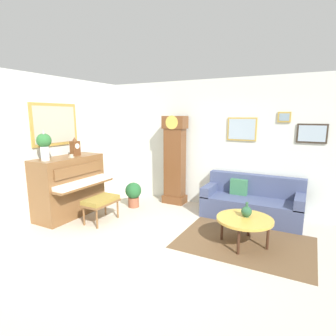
{
  "coord_description": "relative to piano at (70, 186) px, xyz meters",
  "views": [
    {
      "loc": [
        2.07,
        -3.43,
        2.03
      ],
      "look_at": [
        -0.29,
        1.02,
        1.06
      ],
      "focal_mm": 29.12,
      "sensor_mm": 36.0,
      "label": 1
    }
  ],
  "objects": [
    {
      "name": "wall_left",
      "position": [
        -0.37,
        -0.37,
        0.8
      ],
      "size": [
        0.13,
        4.9,
        2.8
      ],
      "color": "silver",
      "rests_on": "ground_plane"
    },
    {
      "name": "grandfather_clock",
      "position": [
        1.54,
        1.71,
        0.35
      ],
      "size": [
        0.52,
        0.34,
        2.03
      ],
      "color": "brown",
      "rests_on": "ground_plane"
    },
    {
      "name": "mantel_clock",
      "position": [
        0.0,
        0.2,
        0.77
      ],
      "size": [
        0.13,
        0.18,
        0.38
      ],
      "color": "brown",
      "rests_on": "piano"
    },
    {
      "name": "coffee_table",
      "position": [
        3.47,
        0.33,
        -0.2
      ],
      "size": [
        0.88,
        0.88,
        0.44
      ],
      "color": "gold",
      "rests_on": "ground_plane"
    },
    {
      "name": "flower_vase",
      "position": [
        0.0,
        -0.52,
        0.92
      ],
      "size": [
        0.26,
        0.26,
        0.58
      ],
      "color": "silver",
      "rests_on": "piano"
    },
    {
      "name": "wall_back",
      "position": [
        2.25,
        2.02,
        0.79
      ],
      "size": [
        5.3,
        0.13,
        2.8
      ],
      "color": "silver",
      "rests_on": "ground_plane"
    },
    {
      "name": "piano",
      "position": [
        0.0,
        0.0,
        0.0
      ],
      "size": [
        0.87,
        1.44,
        1.22
      ],
      "color": "brown",
      "rests_on": "ground_plane"
    },
    {
      "name": "teacup",
      "position": [
        0.11,
        -0.01,
        0.62
      ],
      "size": [
        0.12,
        0.12,
        0.06
      ],
      "color": "beige",
      "rests_on": "piano"
    },
    {
      "name": "couch",
      "position": [
        3.34,
        1.58,
        -0.3
      ],
      "size": [
        1.9,
        0.8,
        0.84
      ],
      "color": "#424C70",
      "rests_on": "ground_plane"
    },
    {
      "name": "ground_plane",
      "position": [
        2.23,
        -0.38,
        -0.66
      ],
      "size": [
        6.4,
        6.0,
        0.1
      ],
      "primitive_type": "cube",
      "color": "beige"
    },
    {
      "name": "green_jug",
      "position": [
        3.47,
        0.41,
        -0.08
      ],
      "size": [
        0.17,
        0.17,
        0.24
      ],
      "color": "#234C33",
      "rests_on": "coffee_table"
    },
    {
      "name": "area_rug",
      "position": [
        3.47,
        0.39,
        -0.61
      ],
      "size": [
        2.1,
        1.5,
        0.01
      ],
      "primitive_type": "cube",
      "color": "brown",
      "rests_on": "ground_plane"
    },
    {
      "name": "potted_plant",
      "position": [
        0.86,
        1.01,
        -0.29
      ],
      "size": [
        0.36,
        0.36,
        0.56
      ],
      "color": "#935138",
      "rests_on": "ground_plane"
    },
    {
      "name": "piano_bench",
      "position": [
        0.81,
        0.0,
        -0.21
      ],
      "size": [
        0.42,
        0.7,
        0.48
      ],
      "color": "brown",
      "rests_on": "ground_plane"
    }
  ]
}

